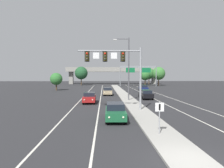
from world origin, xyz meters
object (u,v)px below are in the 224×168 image
Objects in this scene: car_oncoming_tan at (108,91)px; car_receding_black at (146,94)px; car_oncoming_green at (115,111)px; car_oncoming_red at (89,97)px; car_receding_navy at (143,88)px; highway_sign_gantry at (138,69)px; tree_far_right_b at (159,73)px; tree_far_left_c at (56,79)px; median_sign_post at (159,113)px; tree_far_left_a at (81,73)px; overhead_signal_mast at (118,64)px; tree_far_right_a at (149,74)px; tree_far_right_c at (145,75)px; street_lamp_median at (127,65)px.

car_receding_black is (6.53, -7.11, 0.00)m from car_oncoming_tan.
car_oncoming_green is 12.35m from car_oncoming_red.
car_oncoming_tan and car_receding_black have the same top height.
highway_sign_gantry reaches higher than car_receding_navy.
car_oncoming_green is 63.60m from tree_far_right_b.
car_oncoming_red is at bearing -67.04° from tree_far_left_c.
car_oncoming_tan is at bearing 96.01° from median_sign_post.
tree_far_right_b is 30.85m from tree_far_left_a.
tree_far_left_c is at bearing 111.53° from median_sign_post.
car_oncoming_green is 0.62× the size of tree_far_right_b.
overhead_signal_mast is 6.80m from car_oncoming_green.
car_oncoming_green is at bearing -104.63° from tree_far_right_a.
car_oncoming_tan is 0.62× the size of tree_far_right_b.
car_receding_navy is at bearing 73.75° from overhead_signal_mast.
median_sign_post is 0.30× the size of tree_far_right_a.
tree_far_right_b is 1.18× the size of tree_far_right_c.
tree_far_right_c is at bearing 75.70° from street_lamp_median.
tree_far_right_a reaches higher than median_sign_post.
car_oncoming_tan is 43.01m from tree_far_left_a.
tree_far_right_c is (7.03, 33.01, 3.18)m from car_receding_navy.
tree_far_left_c is at bearing -131.92° from tree_far_right_a.
car_receding_black is 0.60× the size of tree_far_left_a.
tree_far_right_b is at bearing -62.16° from tree_far_right_c.
tree_far_right_b is at bearing 31.72° from highway_sign_gantry.
highway_sign_gantry is (4.99, 38.08, 5.34)m from car_receding_black.
tree_far_right_b is (17.34, 65.27, 3.16)m from median_sign_post.
tree_far_right_a is (10.16, 39.84, 4.00)m from car_receding_navy.
tree_far_right_a is at bearing 70.06° from car_oncoming_red.
tree_far_right_c is (5.04, 12.71, -2.16)m from highway_sign_gantry.
street_lamp_median reaches higher than car_receding_black.
tree_far_left_c is (-13.93, 37.18, 2.27)m from car_oncoming_green.
car_oncoming_green is at bearing -89.28° from car_oncoming_tan.
car_oncoming_green is 66.33m from tree_far_left_a.
overhead_signal_mast is 0.73× the size of street_lamp_median.
car_oncoming_green is at bearing -105.00° from car_receding_navy.
overhead_signal_mast is 1.54× the size of tree_far_left_c.
tree_far_right_c is (-3.13, -6.83, -0.81)m from tree_far_right_a.
car_receding_navy is at bearing -104.30° from tree_far_right_a.
tree_far_right_a reaches higher than tree_far_right_c.
car_oncoming_green is (-0.62, -4.90, -4.68)m from overhead_signal_mast.
car_receding_navy is 36.85m from tree_far_left_a.
highway_sign_gantry is 24.07m from tree_far_left_a.
highway_sign_gantry is at bearing 69.60° from car_oncoming_tan.
tree_far_right_a is at bearing 78.15° from median_sign_post.
street_lamp_median is 49.13m from tree_far_right_b.
car_receding_black is at bearing -97.46° from highway_sign_gantry.
median_sign_post is at bearing -99.34° from car_receding_navy.
overhead_signal_mast is 0.99× the size of tree_far_right_a.
street_lamp_median is at bearing 77.45° from overhead_signal_mast.
median_sign_post is 18.01m from car_oncoming_red.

